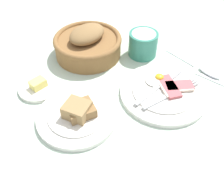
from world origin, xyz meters
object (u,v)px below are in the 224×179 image
at_px(bread_basket, 88,44).
at_px(butter_dish, 39,87).
at_px(breakfast_plate, 164,92).
at_px(teaspoon_by_saucer, 202,68).
at_px(bread_plate, 77,114).
at_px(sugar_cup, 143,43).

xyz_separation_m(bread_basket, butter_dish, (-0.19, -0.06, -0.03)).
xyz_separation_m(breakfast_plate, teaspoon_by_saucer, (0.16, 0.02, -0.00)).
relative_size(breakfast_plate, butter_dish, 2.10).
bearing_deg(teaspoon_by_saucer, breakfast_plate, -91.56).
bearing_deg(bread_plate, sugar_cup, 22.16).
distance_m(breakfast_plate, bread_basket, 0.28).
bearing_deg(bread_plate, breakfast_plate, -13.32).
bearing_deg(sugar_cup, bread_basket, 146.76).
distance_m(sugar_cup, bread_basket, 0.17).
distance_m(breakfast_plate, sugar_cup, 0.19).
height_order(breakfast_plate, bread_basket, bread_basket).
bearing_deg(teaspoon_by_saucer, butter_dish, -120.76).
bearing_deg(teaspoon_by_saucer, sugar_cup, -155.95).
height_order(sugar_cup, butter_dish, sugar_cup).
bearing_deg(teaspoon_by_saucer, bread_basket, -143.82).
xyz_separation_m(bread_plate, bread_basket, (0.15, 0.21, 0.03)).
height_order(bread_basket, butter_dish, bread_basket).
bearing_deg(bread_plate, teaspoon_by_saucer, -5.67).
bearing_deg(butter_dish, bread_basket, 18.60).
bearing_deg(breakfast_plate, sugar_cup, 70.02).
xyz_separation_m(butter_dish, teaspoon_by_saucer, (0.43, -0.19, -0.00)).
height_order(breakfast_plate, sugar_cup, sugar_cup).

